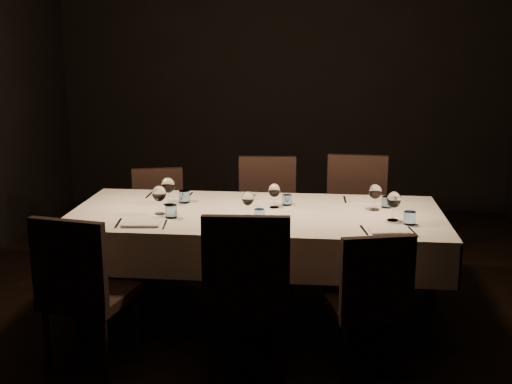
# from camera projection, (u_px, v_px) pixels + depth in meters

# --- Properties ---
(room) EXTENTS (5.01, 6.01, 3.01)m
(room) POSITION_uv_depth(u_px,v_px,m) (256.00, 103.00, 4.19)
(room) COLOR black
(room) RESTS_ON ground
(dining_table) EXTENTS (2.52, 1.12, 0.76)m
(dining_table) POSITION_uv_depth(u_px,v_px,m) (256.00, 222.00, 4.38)
(dining_table) COLOR black
(dining_table) RESTS_ON ground
(chair_near_left) EXTENTS (0.53, 0.53, 0.95)m
(chair_near_left) POSITION_uv_depth(u_px,v_px,m) (81.00, 286.00, 3.69)
(chair_near_left) COLOR black
(chair_near_left) RESTS_ON ground
(place_setting_near_left) EXTENTS (0.36, 0.42, 0.20)m
(place_setting_near_left) POSITION_uv_depth(u_px,v_px,m) (157.00, 207.00, 4.19)
(place_setting_near_left) COLOR beige
(place_setting_near_left) RESTS_ON dining_table
(chair_near_center) EXTENTS (0.50, 0.50, 0.99)m
(chair_near_center) POSITION_uv_depth(u_px,v_px,m) (247.00, 287.00, 3.62)
(chair_near_center) COLOR black
(chair_near_center) RESTS_ON ground
(place_setting_near_center) EXTENTS (0.31, 0.39, 0.17)m
(place_setting_near_center) POSITION_uv_depth(u_px,v_px,m) (247.00, 211.00, 4.14)
(place_setting_near_center) COLOR beige
(place_setting_near_center) RESTS_ON dining_table
(chair_near_right) EXTENTS (0.51, 0.51, 0.87)m
(chair_near_right) POSITION_uv_depth(u_px,v_px,m) (370.00, 296.00, 3.65)
(chair_near_right) COLOR black
(chair_near_right) RESTS_ON ground
(place_setting_near_right) EXTENTS (0.36, 0.41, 0.19)m
(place_setting_near_right) POSITION_uv_depth(u_px,v_px,m) (396.00, 213.00, 4.04)
(place_setting_near_right) COLOR beige
(place_setting_near_right) RESTS_ON dining_table
(chair_far_left) EXTENTS (0.50, 0.50, 0.87)m
(chair_far_left) POSITION_uv_depth(u_px,v_px,m) (159.00, 216.00, 5.27)
(chair_far_left) COLOR black
(chair_far_left) RESTS_ON ground
(place_setting_far_left) EXTENTS (0.35, 0.42, 0.20)m
(place_setting_far_left) POSITION_uv_depth(u_px,v_px,m) (172.00, 191.00, 4.61)
(place_setting_far_left) COLOR beige
(place_setting_far_left) RESTS_ON dining_table
(chair_far_center) EXTENTS (0.50, 0.50, 0.97)m
(chair_far_center) POSITION_uv_depth(u_px,v_px,m) (267.00, 212.00, 5.20)
(chair_far_center) COLOR black
(chair_far_center) RESTS_ON ground
(place_setting_far_center) EXTENTS (0.31, 0.40, 0.17)m
(place_setting_far_center) POSITION_uv_depth(u_px,v_px,m) (276.00, 195.00, 4.54)
(place_setting_far_center) COLOR beige
(place_setting_far_center) RESTS_ON dining_table
(chair_far_right) EXTENTS (0.51, 0.51, 1.00)m
(chair_far_right) POSITION_uv_depth(u_px,v_px,m) (356.00, 214.00, 5.11)
(chair_far_right) COLOR black
(chair_far_right) RESTS_ON ground
(place_setting_far_right) EXTENTS (0.33, 0.41, 0.18)m
(place_setting_far_right) POSITION_uv_depth(u_px,v_px,m) (374.00, 197.00, 4.47)
(place_setting_far_right) COLOR beige
(place_setting_far_right) RESTS_ON dining_table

